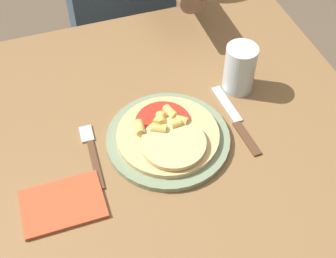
% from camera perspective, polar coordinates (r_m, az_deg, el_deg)
% --- Properties ---
extents(dining_table, '(0.91, 0.99, 0.73)m').
position_cam_1_polar(dining_table, '(1.10, 1.10, -6.26)').
color(dining_table, olive).
rests_on(dining_table, ground_plane).
extents(plate, '(0.27, 0.27, 0.01)m').
position_cam_1_polar(plate, '(1.02, 0.00, -1.21)').
color(plate, gray).
rests_on(plate, dining_table).
extents(pizza, '(0.22, 0.22, 0.04)m').
position_cam_1_polar(pizza, '(1.00, 0.05, -0.71)').
color(pizza, '#DBBC7A').
rests_on(pizza, plate).
extents(fork, '(0.03, 0.18, 0.00)m').
position_cam_1_polar(fork, '(1.01, -9.30, -2.71)').
color(fork, brown).
rests_on(fork, dining_table).
extents(knife, '(0.03, 0.22, 0.00)m').
position_cam_1_polar(knife, '(1.07, 8.31, 1.05)').
color(knife, brown).
rests_on(knife, dining_table).
extents(drinking_glass, '(0.07, 0.07, 0.12)m').
position_cam_1_polar(drinking_glass, '(1.11, 8.74, 7.29)').
color(drinking_glass, silver).
rests_on(drinking_glass, dining_table).
extents(napkin, '(0.16, 0.11, 0.01)m').
position_cam_1_polar(napkin, '(0.95, -12.71, -8.91)').
color(napkin, '#C6512D').
rests_on(napkin, dining_table).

